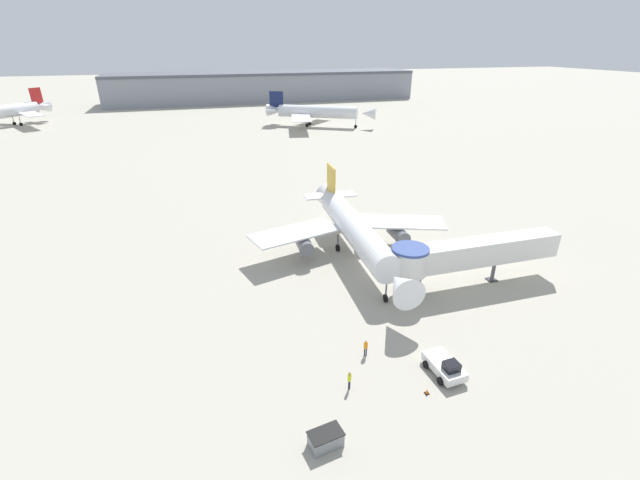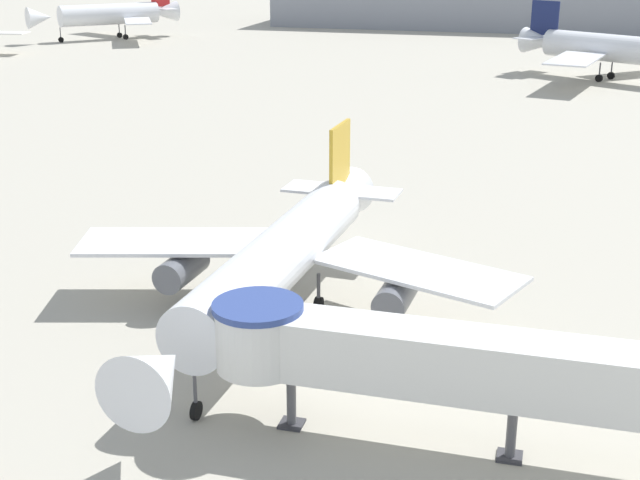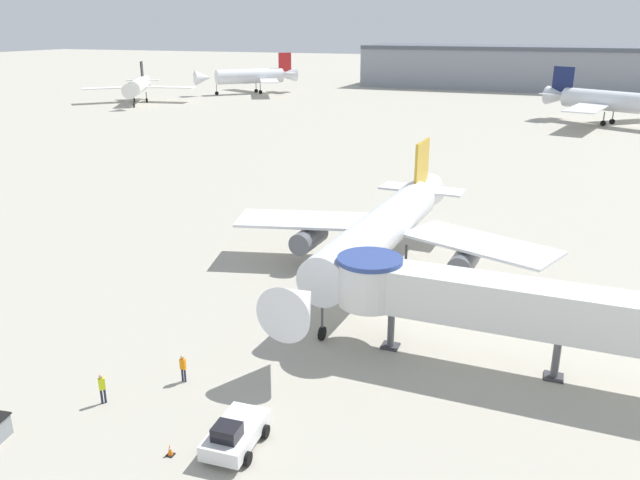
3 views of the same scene
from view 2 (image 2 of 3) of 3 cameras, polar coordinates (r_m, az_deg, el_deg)
The scene contains 6 objects.
ground_plane at distance 48.50m, azimuth -1.08°, elevation -7.11°, with size 800.00×800.00×0.00m, color #A8A393.
main_airplane at distance 50.49m, azimuth -2.47°, elevation -1.11°, with size 27.63×31.15×9.39m.
jet_bridge at distance 38.65m, azimuth 6.01°, elevation -7.47°, with size 21.02×4.09×5.90m.
traffic_cone_starboard_wing at distance 48.41m, azimuth 8.88°, elevation -6.98°, with size 0.41×0.41×0.69m.
background_jet_navy_tail at distance 141.28m, azimuth 18.88°, elevation 11.47°, with size 34.91×31.76×11.13m.
background_jet_red_tail at distance 193.99m, azimuth -13.18°, elevation 13.89°, with size 26.97×26.99×11.64m.
Camera 2 is at (12.24, -41.70, 21.53)m, focal length 50.00 mm.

